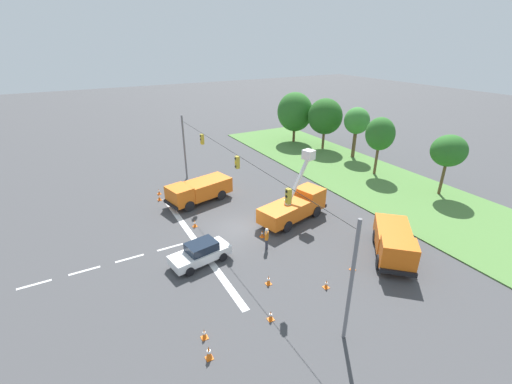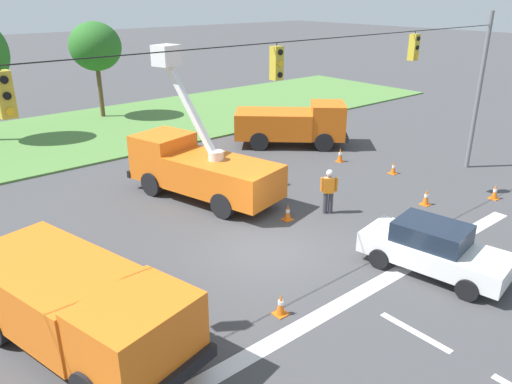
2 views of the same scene
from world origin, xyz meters
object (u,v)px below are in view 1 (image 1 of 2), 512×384
object	(u,v)px
sedan_white	(201,253)
traffic_cone_mid_right	(159,192)
utility_truck_bucket_lift	(295,205)
traffic_cone_foreground_left	(209,352)
utility_truck_support_near	(199,190)
traffic_cone_near_bucket	(269,280)
road_worker	(267,237)
tree_far_east	(449,151)
tree_centre	(357,121)
traffic_cone_centre_line	(195,223)
tree_far_west	(295,112)
traffic_cone_mid_left	(204,334)
traffic_cone_lane_edge_a	(262,234)
traffic_cone_lane_edge_b	(159,197)
traffic_cone_far_right	(326,284)
tree_west	(325,116)
utility_truck_support_far	(394,242)
traffic_cone_far_left	(271,315)
tree_east	(380,134)
traffic_cone_foreground_right	(353,266)

from	to	relation	value
sedan_white	traffic_cone_mid_right	xyz separation A→B (m)	(-13.14, 0.39, -0.51)
utility_truck_bucket_lift	traffic_cone_foreground_left	world-z (taller)	utility_truck_bucket_lift
utility_truck_support_near	traffic_cone_near_bucket	distance (m)	13.99
road_worker	tree_far_east	bearing A→B (deg)	89.89
tree_centre	traffic_cone_centre_line	xyz separation A→B (m)	(7.33, -24.82, -4.60)
tree_far_east	sedan_white	world-z (taller)	tree_far_east
tree_far_west	road_worker	world-z (taller)	tree_far_west
traffic_cone_foreground_left	road_worker	bearing A→B (deg)	133.24
tree_far_west	traffic_cone_mid_left	world-z (taller)	tree_far_west
tree_far_west	traffic_cone_lane_edge_a	world-z (taller)	tree_far_west
sedan_white	road_worker	distance (m)	5.03
traffic_cone_mid_left	traffic_cone_lane_edge_b	xyz separation A→B (m)	(-18.21, 2.32, 0.03)
traffic_cone_far_right	tree_far_east	bearing A→B (deg)	106.28
traffic_cone_lane_edge_b	tree_west	bearing A→B (deg)	102.83
traffic_cone_mid_right	traffic_cone_lane_edge_a	distance (m)	13.34
utility_truck_support_far	traffic_cone_far_left	distance (m)	11.05
utility_truck_bucket_lift	traffic_cone_near_bucket	size ratio (longest dim) A/B	10.59
traffic_cone_mid_right	traffic_cone_far_right	world-z (taller)	traffic_cone_far_right
tree_west	traffic_cone_mid_right	world-z (taller)	tree_west
traffic_cone_mid_left	traffic_cone_far_left	bearing A→B (deg)	81.02
tree_east	traffic_cone_lane_edge_b	xyz separation A→B (m)	(-5.24, -23.90, -4.51)
traffic_cone_foreground_right	traffic_cone_mid_right	size ratio (longest dim) A/B	1.21
utility_truck_bucket_lift	traffic_cone_foreground_left	bearing A→B (deg)	-50.57
tree_west	utility_truck_support_far	xyz separation A→B (m)	(23.55, -12.67, -3.45)
traffic_cone_mid_right	traffic_cone_far_left	size ratio (longest dim) A/B	0.93
traffic_cone_far_left	traffic_cone_centre_line	xyz separation A→B (m)	(-12.15, -0.17, 0.00)
traffic_cone_centre_line	tree_far_west	bearing A→B (deg)	128.07
tree_far_east	traffic_cone_centre_line	distance (m)	25.21
utility_truck_support_far	traffic_cone_far_right	bearing A→B (deg)	-86.85
traffic_cone_foreground_right	tree_east	bearing A→B (deg)	129.34
traffic_cone_mid_right	traffic_cone_far_right	xyz separation A→B (m)	(19.64, 5.64, 0.00)
tree_far_west	tree_far_east	xyz separation A→B (m)	(23.25, 1.91, 0.04)
road_worker	traffic_cone_mid_right	world-z (taller)	road_worker
traffic_cone_mid_right	traffic_cone_near_bucket	xyz separation A→B (m)	(17.54, 2.59, 0.04)
sedan_white	traffic_cone_centre_line	bearing A→B (deg)	165.29
utility_truck_support_far	traffic_cone_mid_right	world-z (taller)	utility_truck_support_far
traffic_cone_foreground_right	utility_truck_support_far	bearing A→B (deg)	86.82
traffic_cone_near_bucket	tree_far_west	bearing A→B (deg)	142.53
traffic_cone_near_bucket	traffic_cone_far_left	world-z (taller)	traffic_cone_near_bucket
tree_west	traffic_cone_far_right	size ratio (longest dim) A/B	11.91
tree_east	traffic_cone_foreground_left	size ratio (longest dim) A/B	8.11
tree_far_west	road_worker	xyz separation A→B (m)	(23.22, -18.57, -3.61)
tree_centre	traffic_cone_foreground_right	size ratio (longest dim) A/B	9.22
traffic_cone_lane_edge_a	traffic_cone_far_right	xyz separation A→B (m)	(7.32, 0.53, -0.01)
road_worker	traffic_cone_far_right	distance (m)	5.85
utility_truck_bucket_lift	traffic_cone_centre_line	size ratio (longest dim) A/B	11.09
tree_east	utility_truck_support_far	size ratio (longest dim) A/B	1.11
road_worker	traffic_cone_mid_right	bearing A→B (deg)	-161.82
utility_truck_support_near	traffic_cone_foreground_left	size ratio (longest dim) A/B	8.22
utility_truck_bucket_lift	tree_far_west	bearing A→B (deg)	145.44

